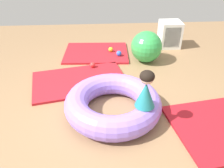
# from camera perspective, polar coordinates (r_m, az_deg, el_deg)

# --- Properties ---
(ground_plane) EXTENTS (8.00, 8.00, 0.00)m
(ground_plane) POSITION_cam_1_polar(r_m,az_deg,el_deg) (3.19, -2.41, -7.20)
(ground_plane) COLOR #93704C
(gym_mat_far_left) EXTENTS (1.70, 1.26, 0.04)m
(gym_mat_far_left) POSITION_cam_1_polar(r_m,az_deg,el_deg) (3.89, -8.07, 0.80)
(gym_mat_far_left) COLOR red
(gym_mat_far_left) RESTS_ON ground
(gym_mat_center_rear) EXTENTS (1.36, 1.09, 0.04)m
(gym_mat_center_rear) POSITION_cam_1_polar(r_m,az_deg,el_deg) (4.87, -3.98, 7.82)
(gym_mat_center_rear) COLOR red
(gym_mat_center_rear) RESTS_ON ground
(inflatable_cushion) EXTENTS (1.31, 1.31, 0.32)m
(inflatable_cushion) POSITION_cam_1_polar(r_m,az_deg,el_deg) (3.10, 0.25, -4.81)
(inflatable_cushion) COLOR #9975EA
(inflatable_cushion) RESTS_ON ground
(child_in_teal) EXTENTS (0.35, 0.35, 0.48)m
(child_in_teal) POSITION_cam_1_polar(r_m,az_deg,el_deg) (2.70, 8.49, -1.36)
(child_in_teal) COLOR teal
(child_in_teal) RESTS_ON inflatable_cushion
(play_ball_red) EXTENTS (0.10, 0.10, 0.10)m
(play_ball_red) POSITION_cam_1_polar(r_m,az_deg,el_deg) (4.22, -4.90, 4.78)
(play_ball_red) COLOR red
(play_ball_red) RESTS_ON gym_mat_far_left
(play_ball_blue) EXTENTS (0.11, 0.11, 0.11)m
(play_ball_blue) POSITION_cam_1_polar(r_m,az_deg,el_deg) (4.65, 1.75, 7.66)
(play_ball_blue) COLOR blue
(play_ball_blue) RESTS_ON gym_mat_center_rear
(play_ball_yellow) EXTENTS (0.10, 0.10, 0.10)m
(play_ball_yellow) POSITION_cam_1_polar(r_m,az_deg,el_deg) (4.84, -0.33, 8.64)
(play_ball_yellow) COLOR yellow
(play_ball_yellow) RESTS_ON gym_mat_center_rear
(play_ball_teal) EXTENTS (0.08, 0.08, 0.08)m
(play_ball_teal) POSITION_cam_1_polar(r_m,az_deg,el_deg) (3.69, -4.59, 0.21)
(play_ball_teal) COLOR teal
(play_ball_teal) RESTS_ON gym_mat_far_left
(exercise_ball_large) EXTENTS (0.60, 0.60, 0.60)m
(exercise_ball_large) POSITION_cam_1_polar(r_m,az_deg,el_deg) (4.48, 8.59, 9.19)
(exercise_ball_large) COLOR green
(exercise_ball_large) RESTS_ON ground
(storage_cube) EXTENTS (0.44, 0.44, 0.56)m
(storage_cube) POSITION_cam_1_polar(r_m,az_deg,el_deg) (5.27, 14.29, 11.89)
(storage_cube) COLOR white
(storage_cube) RESTS_ON ground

